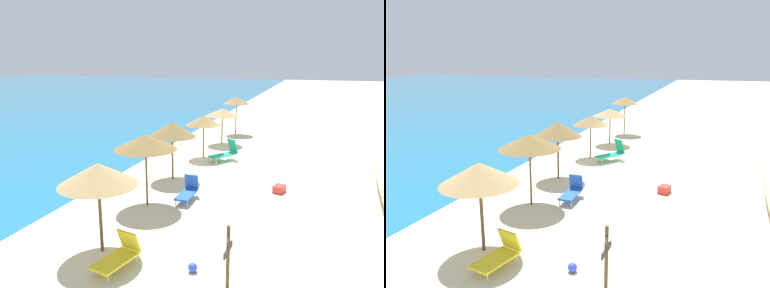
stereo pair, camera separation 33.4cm
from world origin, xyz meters
TOP-DOWN VIEW (x-y plane):
  - ground_plane at (0.00, 0.00)m, footprint 160.00×160.00m
  - beach_umbrella_0 at (-9.98, 2.05)m, footprint 2.27×2.27m
  - beach_umbrella_1 at (-6.36, 2.34)m, footprint 2.37×2.37m
  - beach_umbrella_2 at (-3.03, 2.63)m, footprint 2.24×2.24m
  - beach_umbrella_3 at (1.01, 2.40)m, footprint 2.00×2.00m
  - beach_umbrella_4 at (4.70, 2.28)m, footprint 2.25×2.25m
  - beach_umbrella_5 at (8.27, 2.16)m, footprint 1.97×1.97m
  - lounge_chair_0 at (0.76, 1.04)m, footprint 1.76×1.43m
  - lounge_chair_1 at (-10.59, 1.12)m, footprint 1.48×0.95m
  - lounge_chair_2 at (-5.31, 1.05)m, footprint 1.46×0.60m
  - wooden_signpost at (-10.66, -1.90)m, footprint 0.83×0.20m
  - beach_ball at (-10.15, -0.83)m, footprint 0.26×0.26m
  - cooler_box at (-3.29, -2.32)m, footprint 0.63×0.53m

SIDE VIEW (x-z plane):
  - ground_plane at x=0.00m, z-range 0.00..0.00m
  - beach_ball at x=-10.15m, z-range 0.00..0.26m
  - cooler_box at x=-3.29m, z-range 0.00..0.32m
  - lounge_chair_2 at x=-5.31m, z-range -0.09..0.83m
  - lounge_chair_1 at x=-10.59m, z-range -0.08..0.84m
  - lounge_chair_0 at x=0.76m, z-range -0.11..1.08m
  - wooden_signpost at x=-10.66m, z-range 0.17..1.89m
  - beach_umbrella_4 at x=4.70m, z-range 0.92..3.28m
  - beach_umbrella_3 at x=1.01m, z-range 0.93..3.34m
  - beach_umbrella_2 at x=-3.03m, z-range 1.01..3.71m
  - beach_umbrella_0 at x=-9.98m, z-range 1.02..3.71m
  - beach_umbrella_5 at x=8.27m, z-range 1.11..3.88m
  - beach_umbrella_1 at x=-6.36m, z-range 1.10..3.89m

